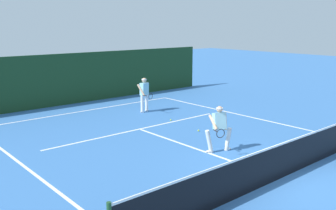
{
  "coord_description": "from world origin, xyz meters",
  "views": [
    {
      "loc": [
        -8.64,
        -5.35,
        4.13
      ],
      "look_at": [
        0.83,
        5.69,
        1.0
      ],
      "focal_mm": 40.55,
      "sensor_mm": 36.0,
      "label": 1
    }
  ],
  "objects_px": {
    "player_near": "(219,127)",
    "tennis_ball": "(199,130)",
    "tennis_ball_extra": "(171,120)",
    "player_far": "(144,93)"
  },
  "relations": [
    {
      "from": "player_far",
      "to": "tennis_ball_extra",
      "type": "distance_m",
      "value": 2.27
    },
    {
      "from": "player_near",
      "to": "player_far",
      "type": "height_order",
      "value": "player_far"
    },
    {
      "from": "player_far",
      "to": "player_near",
      "type": "bearing_deg",
      "value": 60.36
    },
    {
      "from": "player_far",
      "to": "tennis_ball_extra",
      "type": "xyz_separation_m",
      "value": [
        -0.17,
        -2.09,
        -0.87
      ]
    },
    {
      "from": "player_near",
      "to": "player_far",
      "type": "relative_size",
      "value": 0.94
    },
    {
      "from": "player_far",
      "to": "tennis_ball_extra",
      "type": "bearing_deg",
      "value": 70.59
    },
    {
      "from": "player_near",
      "to": "tennis_ball",
      "type": "bearing_deg",
      "value": -100.37
    },
    {
      "from": "player_near",
      "to": "tennis_ball",
      "type": "xyz_separation_m",
      "value": [
        1.21,
        2.13,
        -0.8
      ]
    },
    {
      "from": "tennis_ball_extra",
      "to": "tennis_ball",
      "type": "bearing_deg",
      "value": -97.39
    },
    {
      "from": "player_near",
      "to": "tennis_ball_extra",
      "type": "height_order",
      "value": "player_near"
    }
  ]
}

